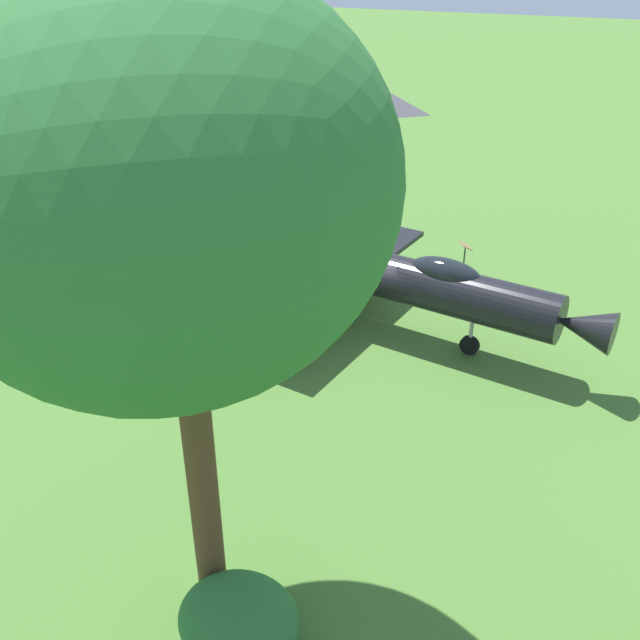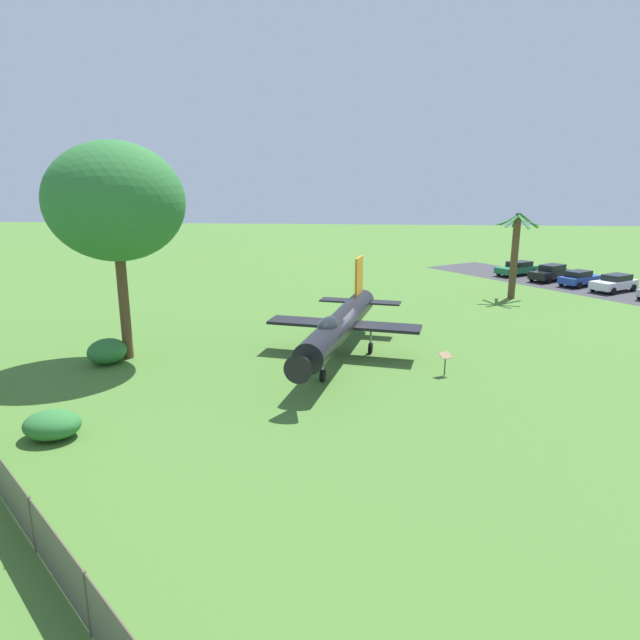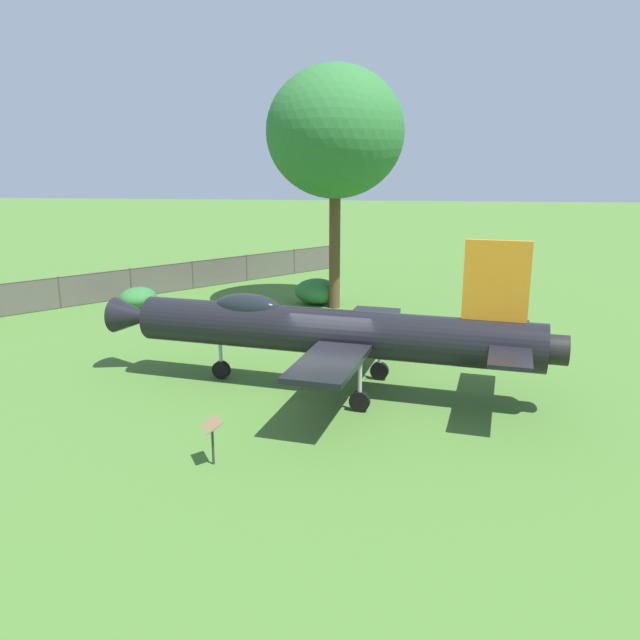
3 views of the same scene
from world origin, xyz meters
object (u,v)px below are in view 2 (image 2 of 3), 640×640
at_px(palm_tree, 514,256).
at_px(parked_car_blue, 580,278).
at_px(info_plaque, 445,358).
at_px(shade_tree, 115,202).
at_px(parked_car_green, 517,268).
at_px(parked_car_white, 614,283).
at_px(shrub_by_tree, 52,425).
at_px(parked_car_black, 550,273).
at_px(display_jet, 339,325).
at_px(shrub_near_fence, 107,351).

relative_size(palm_tree, parked_car_blue, 1.54).
height_order(info_plaque, parked_car_blue, parked_car_blue).
bearing_deg(shade_tree, parked_car_blue, -142.76).
bearing_deg(parked_car_green, parked_car_blue, 89.41).
bearing_deg(info_plaque, parked_car_green, -109.74).
xyz_separation_m(palm_tree, parked_car_white, (-9.65, -3.78, -2.71)).
height_order(palm_tree, shrub_by_tree, palm_tree).
bearing_deg(parked_car_blue, shade_tree, 179.50).
height_order(parked_car_black, parked_car_green, parked_car_black).
relative_size(info_plaque, parked_car_white, 0.24).
bearing_deg(parked_car_white, display_jet, 6.86).
height_order(display_jet, parked_car_green, display_jet).
relative_size(info_plaque, parked_car_blue, 0.26).
height_order(display_jet, palm_tree, palm_tree).
distance_m(parked_car_white, parked_car_blue, 3.19).
distance_m(palm_tree, parked_car_white, 10.72).
bearing_deg(palm_tree, info_plaque, 68.05).
height_order(shade_tree, parked_car_black, shade_tree).
relative_size(shade_tree, shrub_by_tree, 5.35).
bearing_deg(palm_tree, shrub_near_fence, 37.20).
distance_m(shade_tree, parked_car_green, 41.79).
bearing_deg(parked_car_black, parked_car_blue, 83.27).
relative_size(display_jet, parked_car_white, 3.07).
xyz_separation_m(palm_tree, shrub_by_tree, (23.19, 27.75, -2.97)).
distance_m(info_plaque, parked_car_black, 31.36).
bearing_deg(shrub_near_fence, parked_car_blue, -142.30).
xyz_separation_m(display_jet, shrub_near_fence, (12.12, 1.64, -1.30)).
relative_size(shrub_by_tree, parked_car_black, 0.46).
relative_size(shrub_near_fence, parked_car_blue, 0.50).
height_order(display_jet, shrub_near_fence, display_jet).
distance_m(shrub_near_fence, parked_car_blue, 41.51).
height_order(parked_car_white, parked_car_blue, parked_car_white).
relative_size(parked_car_blue, parked_car_black, 0.97).
relative_size(shrub_near_fence, shrub_by_tree, 1.05).
bearing_deg(parked_car_blue, info_plaque, -158.74).
relative_size(shade_tree, parked_car_blue, 2.52).
xyz_separation_m(display_jet, palm_tree, (-13.16, -17.55, 1.55)).
bearing_deg(parked_car_blue, palm_tree, -178.44).
bearing_deg(shade_tree, parked_car_black, -138.26).
xyz_separation_m(shade_tree, info_plaque, (-16.74, 1.20, -7.40)).
relative_size(display_jet, shrub_by_tree, 6.85).
height_order(shrub_by_tree, info_plaque, info_plaque).
xyz_separation_m(shrub_near_fence, parked_car_blue, (-32.85, -25.39, 0.11)).
distance_m(shrub_by_tree, parked_car_green, 47.74).
relative_size(shrub_near_fence, info_plaque, 1.94).
height_order(display_jet, parked_car_black, display_jet).
xyz_separation_m(palm_tree, parked_car_black, (-5.77, -8.83, -2.69)).
relative_size(palm_tree, parked_car_white, 1.46).
height_order(palm_tree, parked_car_green, palm_tree).
xyz_separation_m(palm_tree, parked_car_blue, (-7.57, -6.20, -2.74)).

